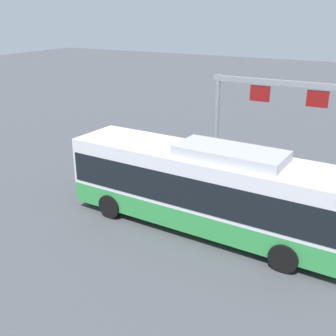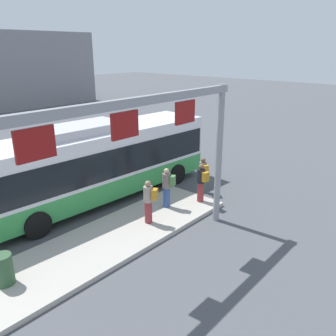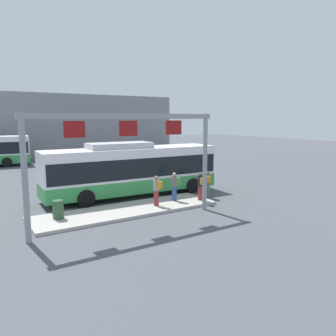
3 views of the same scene
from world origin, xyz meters
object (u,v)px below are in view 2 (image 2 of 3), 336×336
person_waiting_near (203,174)px  person_waiting_mid (149,201)px  person_waiting_far (167,187)px  trash_bin (4,269)px  person_boarding (201,182)px  bus_main (95,161)px

person_waiting_near → person_waiting_mid: size_ratio=1.00×
person_waiting_far → trash_bin: bearing=65.0°
person_boarding → person_waiting_mid: size_ratio=1.00×
person_waiting_mid → trash_bin: person_waiting_mid is taller
person_boarding → person_waiting_mid: same height
trash_bin → person_waiting_mid: bearing=-5.7°
bus_main → person_boarding: bus_main is taller
person_waiting_near → trash_bin: person_waiting_near is taller
trash_bin → bus_main: bearing=27.9°
person_boarding → trash_bin: 8.10m
person_waiting_mid → trash_bin: size_ratio=1.86×
person_waiting_mid → trash_bin: 5.27m
bus_main → person_waiting_near: 4.88m
trash_bin → person_waiting_far: bearing=-1.0°
bus_main → person_waiting_near: bearing=-36.1°
person_waiting_mid → person_waiting_far: size_ratio=1.00×
bus_main → trash_bin: (-5.50, -2.91, -1.20)m
person_waiting_mid → person_boarding: bearing=-120.6°
bus_main → trash_bin: bus_main is taller
person_waiting_far → trash_bin: size_ratio=1.86×
person_waiting_near → person_waiting_far: size_ratio=1.00×
person_boarding → person_waiting_near: 1.41m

